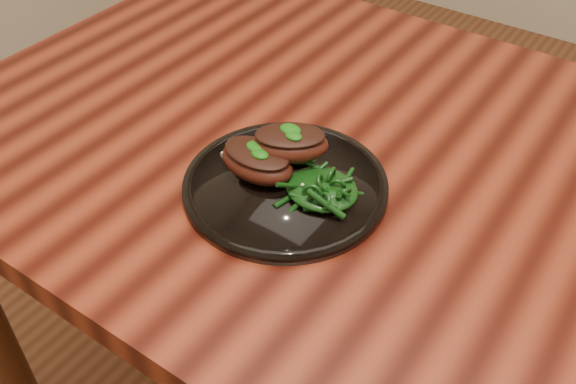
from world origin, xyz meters
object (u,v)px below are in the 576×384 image
at_px(plate, 285,185).
at_px(greens_heap, 322,185).
at_px(lamb_chop_front, 257,160).
at_px(desk, 491,255).

distance_m(plate, greens_heap, 0.05).
bearing_deg(lamb_chop_front, desk, 25.98).
bearing_deg(greens_heap, desk, 32.66).
relative_size(plate, lamb_chop_front, 2.38).
bearing_deg(plate, desk, 27.73).
height_order(desk, lamb_chop_front, lamb_chop_front).
xyz_separation_m(plate, greens_heap, (0.05, 0.00, 0.02)).
bearing_deg(lamb_chop_front, greens_heap, 8.76).
relative_size(desk, greens_heap, 17.80).
distance_m(plate, lamb_chop_front, 0.05).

